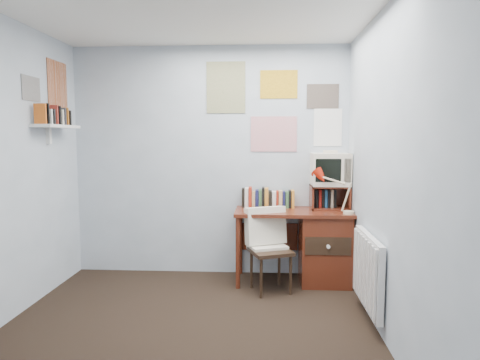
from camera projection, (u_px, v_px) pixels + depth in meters
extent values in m
plane|color=black|center=(180.00, 347.00, 3.10)|extent=(3.50, 3.50, 0.00)
cube|color=silver|center=(210.00, 161.00, 4.71)|extent=(3.00, 0.02, 2.50)
cube|color=silver|center=(398.00, 177.00, 2.88)|extent=(0.02, 3.50, 2.50)
cube|color=#5C2415|center=(293.00, 212.00, 4.43)|extent=(1.20, 0.55, 0.03)
cube|color=#5C2415|center=(324.00, 248.00, 4.45)|extent=(0.50, 0.50, 0.72)
cylinder|color=#5C2415|center=(238.00, 253.00, 4.27)|extent=(0.04, 0.04, 0.72)
cylinder|color=#5C2415|center=(240.00, 242.00, 4.74)|extent=(0.04, 0.04, 0.72)
cube|color=#5C2415|center=(268.00, 237.00, 4.73)|extent=(0.64, 0.02, 0.30)
cube|color=black|center=(271.00, 252.00, 4.18)|extent=(0.52, 0.51, 0.80)
cube|color=#B81E0C|center=(349.00, 194.00, 4.20)|extent=(0.31, 0.28, 0.40)
cube|color=#5C2415|center=(329.00, 197.00, 4.51)|extent=(0.40, 0.30, 0.25)
cube|color=beige|center=(330.00, 168.00, 4.50)|extent=(0.39, 0.36, 0.37)
cube|color=#5C2415|center=(270.00, 197.00, 4.62)|extent=(0.60, 0.14, 0.22)
cube|color=white|center=(368.00, 271.00, 3.52)|extent=(0.09, 0.80, 0.60)
cube|color=white|center=(56.00, 126.00, 4.11)|extent=(0.20, 0.62, 0.24)
cube|color=white|center=(274.00, 106.00, 4.60)|extent=(1.20, 0.01, 0.90)
cube|color=white|center=(45.00, 86.00, 4.07)|extent=(0.01, 0.70, 0.60)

